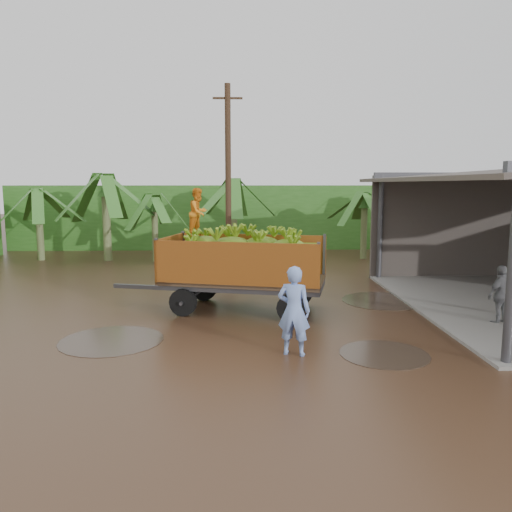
{
  "coord_description": "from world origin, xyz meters",
  "views": [
    {
      "loc": [
        -0.13,
        -13.28,
        3.67
      ],
      "look_at": [
        0.37,
        1.49,
        1.53
      ],
      "focal_mm": 35.0,
      "sensor_mm": 36.0,
      "label": 1
    }
  ],
  "objects_px": {
    "banana_trailer": "(243,263)",
    "man_blue": "(294,311)",
    "man_grey": "(501,295)",
    "utility_pole": "(228,179)"
  },
  "relations": [
    {
      "from": "banana_trailer",
      "to": "man_blue",
      "type": "bearing_deg",
      "value": -61.01
    },
    {
      "from": "banana_trailer",
      "to": "man_grey",
      "type": "bearing_deg",
      "value": -1.1
    },
    {
      "from": "banana_trailer",
      "to": "utility_pole",
      "type": "height_order",
      "value": "utility_pole"
    },
    {
      "from": "man_grey",
      "to": "utility_pole",
      "type": "relative_size",
      "value": 0.21
    },
    {
      "from": "banana_trailer",
      "to": "man_blue",
      "type": "distance_m",
      "value": 4.06
    },
    {
      "from": "man_grey",
      "to": "banana_trailer",
      "type": "bearing_deg",
      "value": -39.06
    },
    {
      "from": "man_blue",
      "to": "utility_pole",
      "type": "bearing_deg",
      "value": -63.03
    },
    {
      "from": "banana_trailer",
      "to": "man_grey",
      "type": "distance_m",
      "value": 6.98
    },
    {
      "from": "banana_trailer",
      "to": "utility_pole",
      "type": "distance_m",
      "value": 6.94
    },
    {
      "from": "man_blue",
      "to": "man_grey",
      "type": "relative_size",
      "value": 1.23
    }
  ]
}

